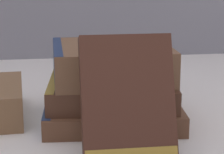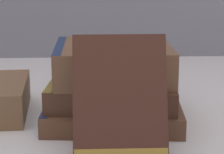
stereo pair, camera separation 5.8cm
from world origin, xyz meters
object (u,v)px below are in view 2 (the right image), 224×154
(book_flat_bottom, at_px, (110,110))
(pocket_watch, at_px, (132,44))
(book_flat_top, at_px, (109,62))
(book_leaning_front, at_px, (120,101))
(book_flat_middle, at_px, (109,90))

(book_flat_bottom, distance_m, pocket_watch, 0.11)
(pocket_watch, bearing_deg, book_flat_top, 162.32)
(pocket_watch, bearing_deg, book_leaning_front, -101.61)
(book_flat_top, xyz_separation_m, pocket_watch, (0.03, -0.01, 0.03))
(book_flat_top, distance_m, pocket_watch, 0.04)
(book_flat_top, bearing_deg, pocket_watch, -17.66)
(book_flat_middle, relative_size, pocket_watch, 3.34)
(book_leaning_front, relative_size, pocket_watch, 2.50)
(book_flat_bottom, bearing_deg, book_flat_middle, 95.30)
(book_flat_top, height_order, book_leaning_front, book_leaning_front)
(book_flat_bottom, distance_m, book_flat_middle, 0.03)
(book_flat_middle, distance_m, book_leaning_front, 0.13)
(book_flat_bottom, bearing_deg, book_leaning_front, -82.67)
(book_flat_bottom, relative_size, book_flat_middle, 1.05)
(book_flat_bottom, relative_size, book_flat_top, 1.24)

